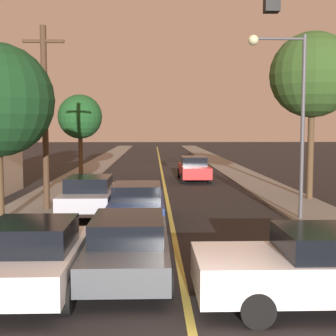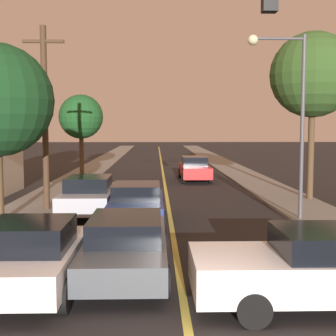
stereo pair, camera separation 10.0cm
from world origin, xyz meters
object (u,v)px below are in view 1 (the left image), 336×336
Objects in this scene: tree_right_near at (312,75)px; car_outer_lane_second at (90,195)px; tree_left_far at (80,117)px; car_far_oncoming at (194,168)px; streetlamp_right at (289,99)px; car_outer_lane_front at (33,256)px; car_near_lane_front at (128,244)px; utility_pole_left at (45,114)px; car_near_lane_second at (137,203)px; car_crossing_right at (333,266)px.

car_outer_lane_second is at bearing -162.47° from tree_right_near.
car_far_oncoming is at bearing -19.48° from tree_left_far.
streetlamp_right reaches higher than car_outer_lane_second.
tree_right_near reaches higher than car_outer_lane_second.
tree_left_far is 0.73× the size of tree_right_near.
car_far_oncoming is at bearing 66.41° from car_outer_lane_second.
car_outer_lane_second is 0.93× the size of car_far_oncoming.
car_outer_lane_front is 8.45m from car_outer_lane_second.
tree_left_far is (-7.48, 2.65, 3.27)m from car_far_oncoming.
car_far_oncoming is at bearing 80.64° from car_near_lane_front.
utility_pole_left reaches higher than car_far_oncoming.
car_outer_lane_front is 0.56× the size of utility_pole_left.
car_near_lane_front is 0.68× the size of utility_pole_left.
car_outer_lane_front is 10.57m from streetlamp_right.
car_far_oncoming is at bearing 75.92° from car_outer_lane_front.
car_outer_lane_front is at bearing -129.73° from tree_right_near.
car_outer_lane_second is 12.44m from car_far_oncoming.
car_near_lane_second is at bearing 76.67° from car_far_oncoming.
car_outer_lane_second is at bearing 90.00° from car_outer_lane_front.
car_outer_lane_front is at bearing -90.00° from car_outer_lane_second.
car_outer_lane_second is 11.02m from car_crossing_right.
utility_pole_left is at bearing 166.13° from streetlamp_right.
car_crossing_right is at bearing -26.38° from car_near_lane_front.
car_near_lane_front is 0.65× the size of tree_right_near.
utility_pole_left is at bearing -86.96° from tree_left_far.
car_near_lane_front is at bearing -65.69° from utility_pole_left.
car_far_oncoming is at bearing 118.40° from tree_right_near.
utility_pole_left is at bearing 159.44° from car_outer_lane_second.
tree_right_near is at bearing 53.80° from car_near_lane_front.
utility_pole_left is (-1.79, 0.67, 3.08)m from car_outer_lane_second.
utility_pole_left is (-3.66, 8.11, 3.13)m from car_near_lane_front.
tree_left_far is at bearing 100.10° from car_outer_lane_second.
utility_pole_left is 13.40m from tree_left_far.
tree_right_near reaches higher than utility_pole_left.
car_near_lane_front is at bearing -75.87° from car_outer_lane_second.
tree_left_far is (-4.38, 15.76, 3.30)m from car_near_lane_second.
streetlamp_right is at bearing 44.00° from car_outer_lane_front.
tree_right_near is at bearing 31.66° from car_near_lane_second.
car_crossing_right is 13.83m from tree_right_near.
car_far_oncoming is 0.68× the size of tree_right_near.
car_near_lane_second is at bearing -74.48° from tree_left_far.
tree_right_near is (9.52, 11.46, 4.90)m from car_outer_lane_front.
car_far_oncoming is at bearing 2.21° from car_crossing_right.
streetlamp_right is at bearing 1.84° from car_near_lane_second.
car_outer_lane_second reaches higher than car_outer_lane_front.
tree_left_far is at bearing 137.43° from tree_right_near.
car_far_oncoming is (4.98, 11.40, 0.00)m from car_outer_lane_second.
streetlamp_right reaches higher than tree_left_far.
utility_pole_left reaches higher than car_outer_lane_second.
streetlamp_right reaches higher than car_outer_lane_front.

